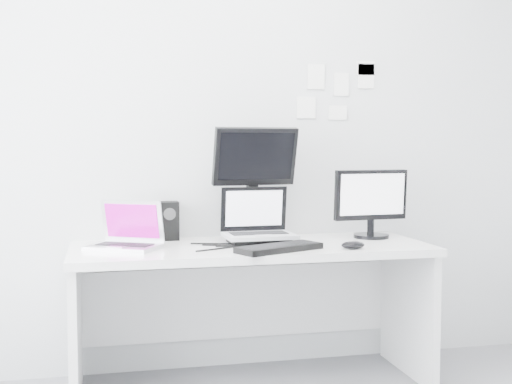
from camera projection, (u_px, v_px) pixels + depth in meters
The scene contains 15 objects.
back_wall at pixel (238, 124), 3.71m from camera, with size 3.60×3.60×0.00m, color #BABCBE.
desk at pixel (251, 316), 3.43m from camera, with size 1.80×0.70×0.73m, color silver.
macbook at pixel (123, 224), 3.25m from camera, with size 0.33×0.25×0.25m, color #BDBCC2.
speaker at pixel (169, 221), 3.59m from camera, with size 0.10×0.10×0.21m, color black.
dell_laptop at pixel (259, 215), 3.45m from camera, with size 0.36×0.28×0.30m, color #AAADB2.
rear_monitor at pixel (254, 182), 3.58m from camera, with size 0.45×0.16×0.62m, color black.
samsung_monitor at pixel (372, 203), 3.66m from camera, with size 0.42×0.19×0.39m, color black.
keyboard at pixel (279, 248), 3.21m from camera, with size 0.43×0.15×0.03m, color black.
mouse at pixel (353, 245), 3.27m from camera, with size 0.12×0.08×0.04m, color black.
wall_note_0 at pixel (316, 77), 3.78m from camera, with size 0.10×0.00×0.14m, color white.
wall_note_1 at pixel (341, 84), 3.82m from camera, with size 0.09×0.00×0.13m, color white.
wall_note_2 at pixel (366, 76), 3.85m from camera, with size 0.10×0.00×0.14m, color white.
wall_note_3 at pixel (338, 113), 3.82m from camera, with size 0.11×0.00×0.08m, color white.
wall_note_4 at pixel (366, 68), 3.84m from camera, with size 0.11×0.00×0.08m, color white.
wall_note_5 at pixel (306, 108), 3.78m from camera, with size 0.11×0.00×0.12m, color white.
Camera 1 is at (-0.73, -2.05, 1.24)m, focal length 47.19 mm.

